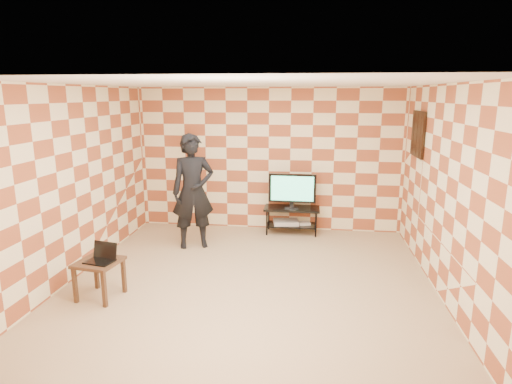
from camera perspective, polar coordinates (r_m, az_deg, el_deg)
floor at (r=6.14m, az=-0.73°, el=-11.78°), size 5.00×5.00×0.00m
wall_back at (r=8.15m, az=1.70°, el=4.32°), size 5.00×0.02×2.70m
wall_front at (r=3.35m, az=-6.82°, el=-8.39°), size 5.00×0.02×2.70m
wall_left at (r=6.54m, az=-23.01°, el=1.17°), size 0.02×5.00×2.70m
wall_right at (r=5.91m, az=24.00°, el=-0.08°), size 0.02×5.00×2.70m
ceiling at (r=5.58m, az=-0.81°, el=14.30°), size 5.00×5.00×0.02m
wall_art at (r=7.30m, az=20.80°, el=7.24°), size 0.04×0.72×0.72m
tv_stand at (r=8.06m, az=4.79°, el=-2.99°), size 1.03×0.46×0.50m
tv at (r=7.93m, az=4.86°, el=0.39°), size 0.88×0.17×0.64m
dvd_player at (r=8.10m, az=4.01°, el=-4.03°), size 0.51×0.40×0.08m
game_console at (r=8.11m, az=6.48°, el=-4.18°), size 0.24×0.20×0.05m
side_table at (r=5.88m, az=-20.21°, el=-9.41°), size 0.58×0.58×0.50m
laptop at (r=5.81m, az=-19.88°, el=-8.17°), size 0.39×0.33×0.23m
person at (r=7.26m, az=-8.39°, el=0.07°), size 0.83×0.69×1.94m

